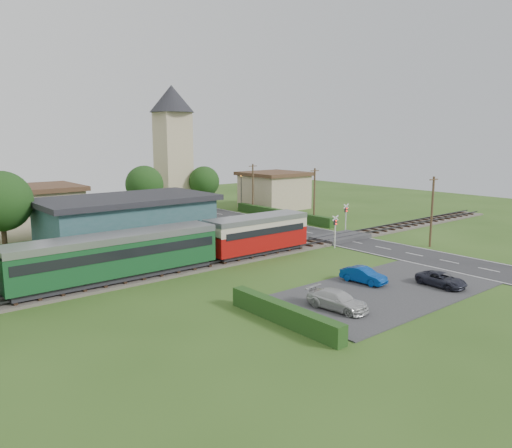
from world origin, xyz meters
TOP-DOWN VIEW (x-y plane):
  - ground at (0.00, 0.00)m, footprint 120.00×120.00m
  - railway_track at (0.00, 2.00)m, footprint 76.00×3.20m
  - road at (10.00, 0.00)m, footprint 6.00×70.00m
  - car_park at (-1.50, -12.00)m, footprint 17.00×9.00m
  - crossing_deck at (10.00, 2.00)m, footprint 6.20×3.40m
  - platform at (-10.00, 5.20)m, footprint 30.00×3.00m
  - equipment_hut at (-18.00, 5.20)m, footprint 2.30×2.30m
  - station_building at (-10.00, 10.99)m, footprint 16.00×9.00m
  - train at (-18.31, 2.00)m, footprint 43.20×2.90m
  - church_tower at (5.00, 28.00)m, footprint 6.00×6.00m
  - house_west at (-15.00, 25.00)m, footprint 10.80×8.80m
  - house_east at (20.00, 24.00)m, footprint 8.80×8.80m
  - hedge_carpark at (-11.00, -12.00)m, footprint 0.80×9.00m
  - hedge_roadside at (14.20, 16.00)m, footprint 0.80×18.00m
  - hedge_station at (-10.00, 15.50)m, footprint 22.00×0.80m
  - tree_a at (-20.00, 14.00)m, footprint 5.20×5.20m
  - tree_b at (-2.00, 23.00)m, footprint 4.60×4.60m
  - tree_c at (8.00, 25.00)m, footprint 4.20×4.20m
  - utility_pole_b at (14.20, -6.00)m, footprint 1.40×0.22m
  - utility_pole_c at (14.20, 10.00)m, footprint 1.40×0.22m
  - utility_pole_d at (14.20, 22.00)m, footprint 1.40×0.22m
  - crossing_signal_near at (6.40, -0.41)m, footprint 0.84×0.28m
  - crossing_signal_far at (13.60, 4.39)m, footprint 0.84×0.28m
  - streetlamp_east at (16.00, 27.00)m, footprint 0.30×0.30m
  - car_on_road at (9.96, 16.30)m, footprint 3.57×2.28m
  - car_park_blue at (-0.98, -9.82)m, footprint 1.61×3.65m
  - car_park_silver at (-6.87, -12.46)m, footprint 2.24×4.34m
  - car_park_dark at (2.71, -13.99)m, footprint 1.81×3.71m
  - pedestrian_near at (-2.58, 4.97)m, footprint 0.65×0.51m
  - pedestrian_far at (-14.82, 4.62)m, footprint 0.85×1.01m

SIDE VIEW (x-z plane):
  - ground at x=0.00m, z-range 0.00..0.00m
  - road at x=10.00m, z-range 0.00..0.05m
  - car_park at x=-1.50m, z-range 0.00..0.08m
  - railway_track at x=0.00m, z-range -0.13..0.36m
  - crossing_deck at x=10.00m, z-range 0.00..0.45m
  - platform at x=-10.00m, z-range 0.00..0.45m
  - car_park_dark at x=2.71m, z-range 0.08..1.10m
  - hedge_carpark at x=-11.00m, z-range 0.00..1.20m
  - hedge_roadside at x=14.20m, z-range 0.00..1.20m
  - car_on_road at x=9.96m, z-range 0.05..1.18m
  - hedge_station at x=-10.00m, z-range 0.00..1.30m
  - car_park_blue at x=-0.98m, z-range 0.08..1.24m
  - car_park_silver at x=-6.87m, z-range 0.08..1.28m
  - pedestrian_near at x=-2.58m, z-range 0.45..2.01m
  - pedestrian_far at x=-14.82m, z-range 0.45..2.30m
  - equipment_hut at x=-18.00m, z-range 0.47..3.02m
  - crossing_signal_near at x=6.40m, z-range 0.50..3.78m
  - crossing_signal_far at x=13.60m, z-range 0.50..3.78m
  - train at x=-18.31m, z-range 0.48..3.88m
  - station_building at x=-10.00m, z-range 0.04..5.34m
  - house_west at x=-15.00m, z-range 0.04..5.54m
  - house_east at x=20.00m, z-range 0.05..5.55m
  - streetlamp_east at x=16.00m, z-range 0.46..5.62m
  - utility_pole_b at x=14.20m, z-range 0.13..7.13m
  - utility_pole_c at x=14.20m, z-range 0.13..7.13m
  - utility_pole_d at x=14.20m, z-range 0.13..7.13m
  - tree_c at x=8.00m, z-range 1.26..8.04m
  - tree_b at x=-2.00m, z-range 1.35..8.69m
  - tree_a at x=-20.00m, z-range 1.38..9.38m
  - church_tower at x=5.00m, z-range 1.43..19.03m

